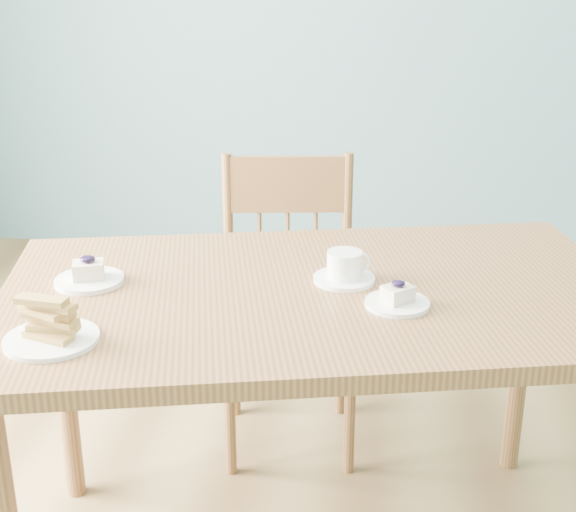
{
  "coord_description": "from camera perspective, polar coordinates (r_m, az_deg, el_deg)",
  "views": [
    {
      "loc": [
        -0.18,
        -1.64,
        1.53
      ],
      "look_at": [
        -0.4,
        0.15,
        0.86
      ],
      "focal_mm": 50.0,
      "sensor_mm": 36.0,
      "label": 1
    }
  ],
  "objects": [
    {
      "name": "room",
      "position": [
        1.66,
        13.51,
        13.72
      ],
      "size": [
        5.01,
        5.01,
        2.71
      ],
      "color": "olive",
      "rests_on": "ground"
    },
    {
      "name": "dining_table",
      "position": [
        1.92,
        2.11,
        -4.48
      ],
      "size": [
        1.64,
        1.16,
        0.8
      ],
      "rotation": [
        0.0,
        0.0,
        0.22
      ],
      "color": "brown",
      "rests_on": "ground"
    },
    {
      "name": "dining_chair",
      "position": [
        2.58,
        0.03,
        -3.44
      ],
      "size": [
        0.48,
        0.47,
        0.94
      ],
      "rotation": [
        0.0,
        0.0,
        0.14
      ],
      "color": "brown",
      "rests_on": "ground"
    },
    {
      "name": "cheesecake_plate_near",
      "position": [
        1.81,
        7.79,
        -3.07
      ],
      "size": [
        0.15,
        0.15,
        0.06
      ],
      "rotation": [
        0.0,
        0.0,
        0.69
      ],
      "color": "white",
      "rests_on": "dining_table"
    },
    {
      "name": "cheesecake_plate_far",
      "position": [
        1.97,
        -13.97,
        -1.39
      ],
      "size": [
        0.16,
        0.16,
        0.07
      ],
      "rotation": [
        0.0,
        0.0,
        0.31
      ],
      "color": "white",
      "rests_on": "dining_table"
    },
    {
      "name": "coffee_cup",
      "position": [
        1.93,
        4.07,
        -0.9
      ],
      "size": [
        0.15,
        0.15,
        0.07
      ],
      "rotation": [
        0.0,
        0.0,
        0.43
      ],
      "color": "white",
      "rests_on": "dining_table"
    },
    {
      "name": "biscotti_plate",
      "position": [
        1.69,
        -16.57,
        -4.81
      ],
      "size": [
        0.19,
        0.19,
        0.1
      ],
      "rotation": [
        0.0,
        0.0,
        -0.27
      ],
      "color": "white",
      "rests_on": "dining_table"
    }
  ]
}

